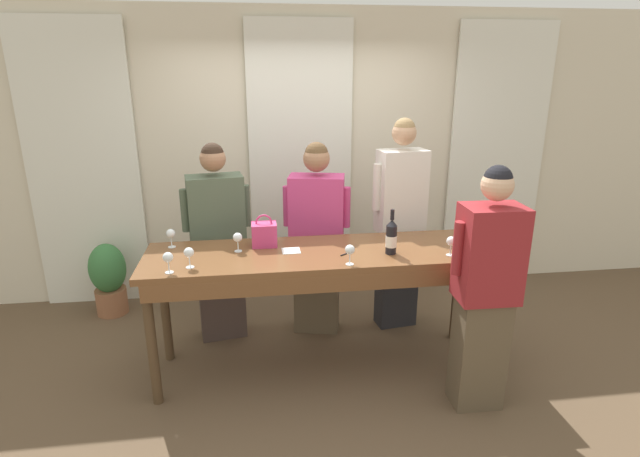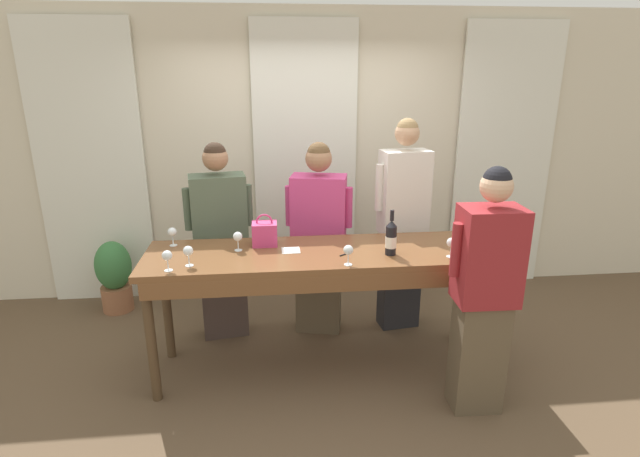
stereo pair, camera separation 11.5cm
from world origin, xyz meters
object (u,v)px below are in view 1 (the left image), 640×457
Objects in this scene: tasting_bar at (322,266)px; guest_olive_jacket at (218,243)px; wine_glass_front_left at (451,242)px; wine_glass_center_mid at (238,238)px; potted_plant at (109,277)px; guest_pink_top at (317,239)px; wine_glass_center_right at (171,234)px; wine_glass_center_left at (350,250)px; wine_glass_front_mid at (189,253)px; guest_cream_sweater at (400,223)px; wine_bottle at (391,237)px; wine_glass_front_right at (168,258)px; host_pouring at (486,291)px; wine_glass_back_left at (481,244)px; handbag at (264,234)px.

guest_olive_jacket reaches higher than tasting_bar.
wine_glass_front_left is 0.08× the size of guest_olive_jacket.
potted_plant is at bearing 138.92° from wine_glass_center_mid.
guest_olive_jacket reaches higher than guest_pink_top.
wine_glass_center_right is (-0.49, 0.16, 0.00)m from wine_glass_center_mid.
guest_pink_top is at bearing 97.02° from wine_glass_center_left.
guest_olive_jacket is at bearing 153.92° from wine_glass_front_left.
guest_cream_sweater is (1.69, 0.80, -0.11)m from wine_glass_front_mid.
wine_bottle reaches higher than wine_glass_center_left.
wine_glass_center_left is at bearing -22.45° from wine_glass_center_right.
wine_glass_front_left is at bearing -11.69° from tasting_bar.
guest_pink_top reaches higher than wine_glass_center_mid.
guest_olive_jacket is 0.91× the size of guest_cream_sweater.
tasting_bar is 0.55m from wine_bottle.
wine_glass_center_mid is at bearing 37.70° from wine_glass_front_right.
guest_cream_sweater is 1.21m from host_pouring.
wine_glass_center_mid is 0.08× the size of guest_cream_sweater.
wine_bottle is at bearing 5.54° from wine_glass_front_right.
wine_glass_center_left reaches higher than potted_plant.
wine_glass_center_mid is 1.00× the size of wine_glass_center_right.
wine_glass_center_left is 0.08× the size of guest_cream_sweater.
tasting_bar is at bearing 10.22° from wine_glass_front_mid.
tasting_bar is 0.94m from wine_glass_front_left.
potted_plant is at bearing 153.35° from wine_glass_front_left.
tasting_bar is 1.15m from host_pouring.
wine_glass_center_mid is 0.52m from wine_glass_center_right.
wine_glass_center_left is 1.00× the size of wine_glass_center_mid.
wine_glass_center_right and wine_glass_back_left have the same top height.
host_pouring reaches higher than wine_glass_front_left.
potted_plant is (-1.45, 0.99, -0.70)m from handbag.
tasting_bar is 3.65× the size of potted_plant.
guest_olive_jacket reaches higher than handbag.
wine_bottle reaches higher than wine_glass_center_mid.
wine_glass_center_left is 0.08× the size of host_pouring.
handbag is 1.26m from guest_cream_sweater.
wine_glass_back_left is (1.09, -0.26, 0.21)m from tasting_bar.
wine_glass_back_left is at bearing -17.32° from handbag.
wine_glass_center_left is 0.93m from guest_pink_top.
wine_glass_center_left is (0.56, -0.46, 0.01)m from handbag.
wine_glass_center_right is 1.22m from guest_pink_top.
wine_bottle reaches higher than handbag.
wine_glass_front_mid is 1.00× the size of wine_glass_center_mid.
tasting_bar is at bearing -32.79° from potted_plant.
wine_bottle is at bearing -58.59° from guest_pink_top.
wine_bottle is 0.37m from wine_glass_center_left.
host_pouring is (2.05, -0.31, -0.22)m from wine_glass_front_right.
wine_glass_center_left is at bearing -153.20° from wine_bottle.
guest_olive_jacket reaches higher than wine_glass_front_right.
host_pouring reaches higher than wine_glass_center_left.
guest_pink_top is at bearing 39.85° from wine_glass_front_mid.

